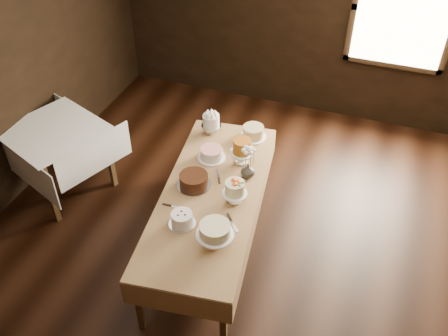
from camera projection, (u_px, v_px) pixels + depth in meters
floor at (217, 249)px, 5.21m from camera, size 5.00×6.00×0.01m
wall_back at (298, 13)px, 6.48m from camera, size 5.00×0.02×2.80m
window at (404, 14)px, 5.96m from camera, size 1.10×0.05×1.30m
display_table at (211, 197)px, 4.83m from camera, size 1.22×2.46×0.73m
side_table at (55, 137)px, 5.50m from camera, size 1.27×1.27×0.83m
cake_meringue at (211, 124)px, 5.50m from camera, size 0.22×0.22×0.24m
cake_speckled at (253, 132)px, 5.45m from camera, size 0.32×0.32×0.14m
cake_lattice at (212, 154)px, 5.18m from camera, size 0.32×0.32×0.11m
cake_caramel at (242, 152)px, 5.08m from camera, size 0.25×0.25×0.29m
cake_chocolate at (194, 181)px, 4.84m from camera, size 0.40×0.40×0.13m
cake_flowers at (235, 193)px, 4.64m from camera, size 0.24×0.24×0.25m
cake_swirl at (182, 219)px, 4.44m from camera, size 0.25×0.25×0.13m
cake_cream at (215, 235)px, 4.23m from camera, size 0.34×0.34×0.23m
cake_server_b at (234, 226)px, 4.45m from camera, size 0.18×0.20×0.01m
cake_server_c at (218, 173)px, 5.02m from camera, size 0.13×0.22×0.01m
cake_server_d at (242, 178)px, 4.96m from camera, size 0.12×0.23×0.01m
cake_server_e at (179, 208)px, 4.63m from camera, size 0.24×0.04×0.01m
flower_vase at (248, 171)px, 4.94m from camera, size 0.16×0.16×0.15m
flower_bouquet at (248, 155)px, 4.81m from camera, size 0.14×0.14×0.20m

